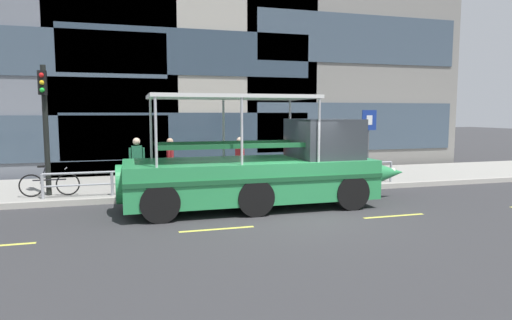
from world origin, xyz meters
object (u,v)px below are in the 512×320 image
pedestrian_near_bow (321,156)px  pedestrian_mid_left (240,155)px  pedestrian_near_stern (137,159)px  parking_sign (368,133)px  duck_tour_boat (267,170)px  leaned_bicycle (50,184)px  pedestrian_mid_right (170,157)px  traffic_light_pole (45,117)px

pedestrian_near_bow → pedestrian_mid_left: pedestrian_mid_left is taller
pedestrian_near_bow → pedestrian_near_stern: size_ratio=0.88×
parking_sign → duck_tour_boat: bearing=-150.9°
leaned_bicycle → pedestrian_mid_right: bearing=15.7°
pedestrian_mid_left → pedestrian_near_stern: size_ratio=0.96×
traffic_light_pole → duck_tour_boat: (6.32, -2.56, -1.53)m
pedestrian_mid_right → leaned_bicycle: bearing=-164.3°
leaned_bicycle → pedestrian_mid_left: size_ratio=1.04×
duck_tour_boat → pedestrian_near_stern: bearing=143.2°
traffic_light_pole → pedestrian_mid_left: (6.36, 0.88, -1.42)m
leaned_bicycle → duck_tour_boat: bearing=-21.2°
parking_sign → pedestrian_near_stern: parking_sign is taller
pedestrian_near_bow → pedestrian_mid_right: (-5.64, 0.38, 0.08)m
pedestrian_mid_left → parking_sign: bearing=-8.1°
leaned_bicycle → pedestrian_near_bow: bearing=4.1°
pedestrian_near_stern → pedestrian_near_bow: bearing=3.3°
pedestrian_near_stern → pedestrian_mid_right: bearing=33.6°
parking_sign → pedestrian_mid_left: (-4.90, 0.70, -0.80)m
duck_tour_boat → pedestrian_mid_right: size_ratio=5.28×
traffic_light_pole → pedestrian_near_stern: 3.02m
pedestrian_mid_left → duck_tour_boat: bearing=-90.7°
parking_sign → duck_tour_boat: 5.72m
leaned_bicycle → pedestrian_near_stern: bearing=6.4°
parking_sign → pedestrian_mid_left: bearing=171.9°
traffic_light_pole → pedestrian_mid_right: (3.84, 0.93, -1.42)m
traffic_light_pole → pedestrian_mid_right: 4.20m
pedestrian_mid_left → pedestrian_near_bow: bearing=-6.1°
leaned_bicycle → traffic_light_pole: bearing=113.4°
duck_tour_boat → pedestrian_mid_left: duck_tour_boat is taller
parking_sign → pedestrian_mid_right: size_ratio=1.59×
traffic_light_pole → leaned_bicycle: 2.06m
leaned_bicycle → parking_sign: bearing=1.6°
traffic_light_pole → parking_sign: traffic_light_pole is taller
pedestrian_mid_left → leaned_bicycle: bearing=-170.8°
leaned_bicycle → pedestrian_mid_left: pedestrian_mid_left is taller
duck_tour_boat → pedestrian_near_bow: bearing=44.6°
parking_sign → pedestrian_near_stern: bearing=-179.8°
leaned_bicycle → pedestrian_mid_right: (3.78, 1.06, 0.64)m
parking_sign → leaned_bicycle: parking_sign is taller
pedestrian_mid_right → pedestrian_near_bow: bearing=-3.8°
duck_tour_boat → pedestrian_near_stern: duck_tour_boat is taller
duck_tour_boat → pedestrian_mid_left: bearing=89.3°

